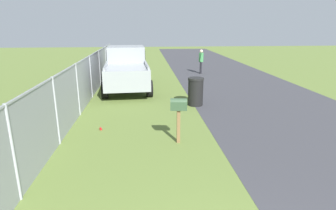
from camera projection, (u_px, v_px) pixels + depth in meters
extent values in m
cube|color=#38383D|center=(314.00, 133.00, 8.42)|extent=(60.00, 6.25, 0.01)
cube|color=brown|center=(178.00, 126.00, 7.60)|extent=(0.09, 0.09, 0.95)
cube|color=#334C33|center=(179.00, 106.00, 7.44)|extent=(0.25, 0.47, 0.22)
cylinder|color=#334C33|center=(179.00, 102.00, 7.41)|extent=(0.25, 0.47, 0.20)
cube|color=red|center=(178.00, 103.00, 7.52)|extent=(0.02, 0.04, 0.18)
cube|color=#93999E|center=(127.00, 72.00, 13.83)|extent=(5.26, 2.31, 0.90)
cube|color=#93999E|center=(126.00, 54.00, 14.19)|extent=(1.86, 1.93, 0.76)
cube|color=black|center=(126.00, 54.00, 14.19)|extent=(1.81, 1.97, 0.53)
cube|color=#93999E|center=(106.00, 65.00, 12.49)|extent=(2.67, 0.25, 0.12)
cube|color=#93999E|center=(146.00, 64.00, 12.74)|extent=(2.67, 0.25, 0.12)
cylinder|color=black|center=(109.00, 76.00, 15.44)|extent=(0.78, 0.31, 0.76)
cylinder|color=black|center=(144.00, 75.00, 15.72)|extent=(0.78, 0.31, 0.76)
cylinder|color=black|center=(105.00, 90.00, 12.22)|extent=(0.78, 0.31, 0.76)
cylinder|color=black|center=(150.00, 89.00, 12.50)|extent=(0.78, 0.31, 0.76)
cylinder|color=black|center=(196.00, 93.00, 11.15)|extent=(0.60, 0.60, 1.04)
cylinder|color=black|center=(196.00, 79.00, 11.00)|extent=(0.63, 0.63, 0.08)
cylinder|color=black|center=(201.00, 68.00, 18.39)|extent=(0.14, 0.14, 0.78)
cylinder|color=black|center=(201.00, 67.00, 18.52)|extent=(0.14, 0.14, 0.78)
cylinder|color=#3F8C4C|center=(201.00, 57.00, 18.26)|extent=(0.30, 0.30, 0.58)
sphere|color=beige|center=(201.00, 51.00, 18.15)|extent=(0.21, 0.21, 0.21)
cylinder|color=#3F8C4C|center=(201.00, 57.00, 18.06)|extent=(0.09, 0.17, 0.53)
cylinder|color=#3F8C4C|center=(201.00, 57.00, 18.44)|extent=(0.09, 0.17, 0.53)
cylinder|color=#9EA3A8|center=(13.00, 154.00, 4.96)|extent=(0.07, 0.07, 1.87)
cylinder|color=#9EA3A8|center=(56.00, 111.00, 7.38)|extent=(0.07, 0.07, 1.87)
cylinder|color=#9EA3A8|center=(78.00, 90.00, 9.80)|extent=(0.07, 0.07, 1.87)
cylinder|color=#9EA3A8|center=(91.00, 77.00, 12.23)|extent=(0.07, 0.07, 1.87)
cylinder|color=#9EA3A8|center=(99.00, 68.00, 14.65)|extent=(0.07, 0.07, 1.87)
cylinder|color=#9EA3A8|center=(106.00, 62.00, 17.07)|extent=(0.07, 0.07, 1.87)
cylinder|color=#9EA3A8|center=(110.00, 57.00, 19.50)|extent=(0.07, 0.07, 1.87)
cube|color=#9EA3A8|center=(83.00, 60.00, 10.76)|extent=(17.73, 0.04, 0.04)
cube|color=gray|center=(85.00, 83.00, 11.02)|extent=(17.73, 0.01, 1.87)
cylinder|color=red|center=(101.00, 129.00, 8.65)|extent=(0.13, 0.10, 0.07)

